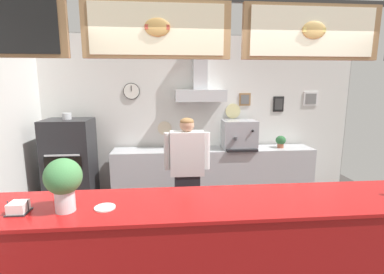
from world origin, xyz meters
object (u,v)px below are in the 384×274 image
object	(u,v)px
condiment_plate	(105,208)
basil_vase	(63,181)
potted_oregano	(281,141)
shop_worker	(187,175)
espresso_machine	(239,135)
napkin_holder	(18,208)
potted_rosemary	(190,142)
pizza_oven	(71,165)

from	to	relation	value
condiment_plate	basil_vase	distance (m)	0.39
potted_oregano	basil_vase	size ratio (longest dim) A/B	0.50
shop_worker	condiment_plate	world-z (taller)	shop_worker
espresso_machine	basil_vase	xyz separation A→B (m)	(-2.06, -2.55, 0.12)
napkin_holder	condiment_plate	bearing A→B (deg)	2.06
potted_rosemary	potted_oregano	size ratio (longest dim) A/B	1.14
shop_worker	potted_rosemary	distance (m)	1.21
pizza_oven	napkin_holder	bearing A→B (deg)	-80.61
espresso_machine	potted_rosemary	distance (m)	0.87
espresso_machine	potted_oregano	xyz separation A→B (m)	(0.76, 0.00, -0.12)
shop_worker	potted_oregano	distance (m)	2.13
condiment_plate	napkin_holder	xyz separation A→B (m)	(-0.66, -0.02, 0.03)
pizza_oven	espresso_machine	distance (m)	2.86
espresso_machine	pizza_oven	bearing A→B (deg)	-177.08
pizza_oven	espresso_machine	size ratio (longest dim) A/B	2.77
potted_rosemary	napkin_holder	xyz separation A→B (m)	(-1.56, -2.55, 0.02)
pizza_oven	shop_worker	world-z (taller)	shop_worker
potted_oregano	condiment_plate	bearing A→B (deg)	-134.87
potted_oregano	condiment_plate	world-z (taller)	potted_oregano
shop_worker	espresso_machine	xyz separation A→B (m)	(1.00, 1.19, 0.31)
condiment_plate	napkin_holder	distance (m)	0.66
potted_rosemary	potted_oregano	xyz separation A→B (m)	(1.62, 0.01, -0.02)
potted_rosemary	condiment_plate	bearing A→B (deg)	-109.69
potted_oregano	basil_vase	xyz separation A→B (m)	(-2.82, -2.55, 0.24)
shop_worker	potted_oregano	size ratio (longest dim) A/B	7.60
condiment_plate	basil_vase	bearing A→B (deg)	-175.81
pizza_oven	basil_vase	size ratio (longest dim) A/B	3.71
pizza_oven	potted_oregano	distance (m)	3.59
potted_oregano	basil_vase	world-z (taller)	basil_vase
shop_worker	basil_vase	bearing A→B (deg)	52.46
potted_rosemary	condiment_plate	distance (m)	2.68
espresso_machine	potted_rosemary	size ratio (longest dim) A/B	2.36
shop_worker	napkin_holder	size ratio (longest dim) A/B	10.28
pizza_oven	potted_rosemary	size ratio (longest dim) A/B	6.54
basil_vase	pizza_oven	bearing A→B (deg)	107.43
napkin_holder	pizza_oven	bearing A→B (deg)	99.39
potted_rosemary	potted_oregano	distance (m)	1.62
shop_worker	potted_rosemary	size ratio (longest dim) A/B	6.66
espresso_machine	napkin_holder	world-z (taller)	espresso_machine
basil_vase	potted_rosemary	bearing A→B (deg)	64.72
shop_worker	pizza_oven	bearing A→B (deg)	-29.29
pizza_oven	napkin_holder	size ratio (longest dim) A/B	10.09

